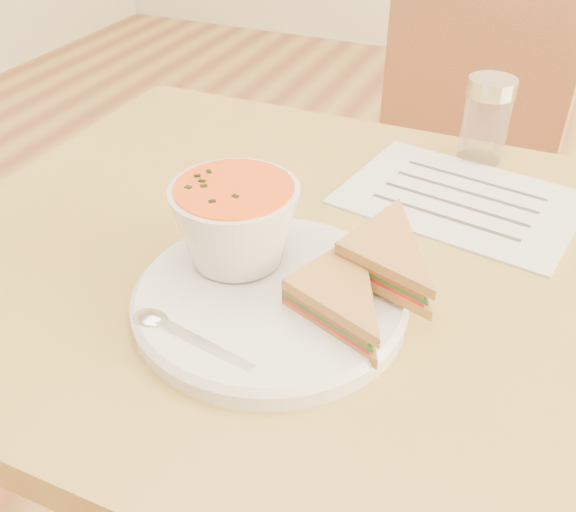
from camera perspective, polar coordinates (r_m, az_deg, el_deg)
The scene contains 9 objects.
dining_table at distance 0.96m, azimuth 6.03°, elevation -19.18°, with size 1.00×0.70×0.75m, color olive, non-canonical shape.
chair_far at distance 1.39m, azimuth 11.86°, elevation 5.14°, with size 0.41×0.41×0.93m, color brown, non-canonical shape.
plate at distance 0.62m, azimuth -1.59°, elevation -3.90°, with size 0.27×0.27×0.02m, color silver, non-canonical shape.
soup_bowl at distance 0.63m, azimuth -4.63°, elevation 2.57°, with size 0.13×0.13×0.09m, color silver, non-canonical shape.
sandwich_half_a at distance 0.59m, azimuth -0.55°, elevation -3.40°, with size 0.11×0.11×0.03m, color #B88D41, non-canonical shape.
sandwich_half_b at distance 0.61m, azimuth 4.11°, elevation -0.13°, with size 0.11×0.11×0.03m, color #B88D41, non-canonical shape.
spoon at distance 0.57m, azimuth -8.40°, elevation -7.41°, with size 0.17×0.03×0.01m, color silver, non-canonical shape.
paper_menu at distance 0.82m, azimuth 15.01°, elevation 4.93°, with size 0.27×0.20×0.00m, color silver, non-canonical shape.
condiment_shaker at distance 0.91m, azimuth 17.18°, elevation 11.49°, with size 0.06×0.06×0.11m, color silver, non-canonical shape.
Camera 1 is at (0.13, -0.54, 1.16)m, focal length 40.00 mm.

